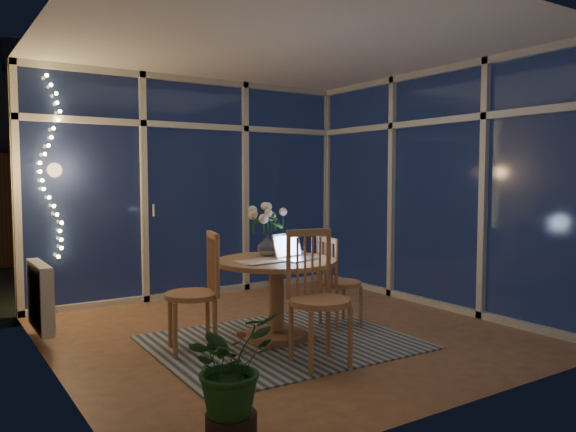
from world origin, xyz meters
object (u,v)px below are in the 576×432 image
object	(u,v)px
chair_right	(340,281)
potted_plant	(231,373)
laptop	(298,246)
chair_left	(192,292)
flower_vase	(267,244)
chair_front	(320,298)
dining_table	(276,300)

from	to	relation	value
chair_right	potted_plant	distance (m)	2.49
chair_right	laptop	size ratio (longest dim) A/B	2.63
chair_left	flower_vase	distance (m)	0.87
chair_right	potted_plant	xyz separation A→B (m)	(-1.96, -1.53, -0.06)
potted_plant	chair_front	bearing A→B (deg)	32.78
flower_vase	potted_plant	size ratio (longest dim) A/B	0.28
laptop	potted_plant	size ratio (longest dim) A/B	0.44
laptop	potted_plant	xyz separation A→B (m)	(-1.35, -1.35, -0.46)
dining_table	chair_front	xyz separation A→B (m)	(-0.08, -0.75, 0.16)
chair_left	laptop	size ratio (longest dim) A/B	2.96
laptop	flower_vase	distance (m)	0.37
chair_left	chair_front	xyz separation A→B (m)	(0.67, -0.84, 0.02)
chair_front	laptop	world-z (taller)	chair_front
chair_right	flower_vase	distance (m)	0.82
chair_left	potted_plant	world-z (taller)	chair_left
potted_plant	laptop	bearing A→B (deg)	45.03
laptop	chair_right	bearing A→B (deg)	0.79
chair_front	chair_left	bearing A→B (deg)	136.20
laptop	chair_left	bearing A→B (deg)	150.70
chair_left	laptop	world-z (taller)	chair_left
flower_vase	chair_front	bearing A→B (deg)	-97.29
flower_vase	chair_left	bearing A→B (deg)	-170.32
dining_table	flower_vase	xyz separation A→B (m)	(0.05, 0.23, 0.46)
dining_table	flower_vase	distance (m)	0.52
chair_right	laptop	xyz separation A→B (m)	(-0.61, -0.18, 0.40)
chair_front	potted_plant	xyz separation A→B (m)	(-1.13, -0.73, -0.14)
dining_table	chair_left	xyz separation A→B (m)	(-0.75, 0.09, 0.14)
chair_left	chair_front	size ratio (longest dim) A/B	0.95
flower_vase	laptop	bearing A→B (deg)	-74.94
chair_front	flower_vase	size ratio (longest dim) A/B	4.95
chair_left	laptop	xyz separation A→B (m)	(0.89, -0.22, 0.34)
laptop	flower_vase	world-z (taller)	laptop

